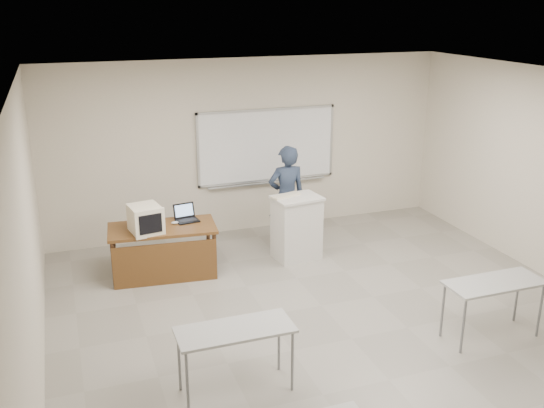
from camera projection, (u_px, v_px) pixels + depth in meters
name	position (u px, v px, depth m)	size (l,w,h in m)	color
floor	(352.00, 339.00, 7.32)	(7.00, 8.00, 0.01)	gray
whiteboard	(267.00, 147.00, 10.48)	(2.48, 0.10, 1.31)	white
student_desks	(417.00, 348.00, 5.90)	(4.40, 2.20, 0.73)	#9B9B96
instructor_desk	(164.00, 242.00, 8.78)	(1.55, 0.77, 0.75)	brown
podium	(297.00, 227.00, 9.47)	(0.72, 0.53, 1.01)	silver
crt_monitor	(145.00, 219.00, 8.57)	(0.43, 0.48, 0.40)	beige
laptop	(187.00, 217.00, 9.07)	(0.32, 0.30, 0.24)	black
mouse	(175.00, 223.00, 8.93)	(0.11, 0.07, 0.04)	silver
keyboard	(286.00, 196.00, 9.33)	(0.48, 0.16, 0.03)	beige
presenter	(287.00, 197.00, 9.84)	(0.62, 0.41, 1.70)	black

